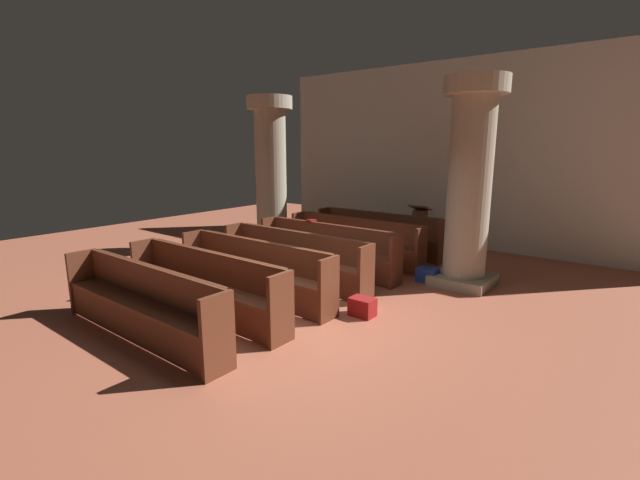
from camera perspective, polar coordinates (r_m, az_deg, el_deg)
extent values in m
plane|color=#AD5B42|center=(6.69, -3.39, -9.59)|extent=(19.20, 19.20, 0.00)
cube|color=silver|center=(11.48, 17.39, 10.49)|extent=(10.00, 0.16, 4.50)
cube|color=brown|center=(10.32, 7.49, 0.85)|extent=(3.08, 0.38, 0.05)
cube|color=brown|center=(10.42, 8.00, 2.32)|extent=(3.08, 0.04, 0.45)
cube|color=#562B1A|center=(10.43, 8.17, 3.51)|extent=(2.96, 0.06, 0.02)
cube|color=#5B2D1B|center=(11.19, 0.58, 1.83)|extent=(0.06, 0.44, 0.94)
cube|color=#5B2D1B|center=(9.63, 15.52, -0.31)|extent=(0.06, 0.44, 0.94)
cube|color=brown|center=(10.22, 6.95, -0.60)|extent=(3.08, 0.03, 0.43)
cube|color=brown|center=(9.50, 4.42, -0.06)|extent=(3.08, 0.38, 0.05)
cube|color=brown|center=(9.59, 5.00, 1.54)|extent=(3.08, 0.04, 0.45)
cube|color=#562B1A|center=(9.59, 5.18, 2.83)|extent=(2.96, 0.06, 0.02)
cube|color=#5B2D1B|center=(10.44, -2.75, 1.06)|extent=(0.06, 0.44, 0.94)
cube|color=#5B2D1B|center=(8.75, 12.98, -1.41)|extent=(0.06, 0.44, 0.94)
cube|color=brown|center=(9.41, 3.80, -1.64)|extent=(3.08, 0.03, 0.43)
cube|color=brown|center=(8.71, 0.78, -1.14)|extent=(3.08, 0.38, 0.05)
cube|color=brown|center=(8.79, 1.45, 0.61)|extent=(3.08, 0.04, 0.45)
cube|color=#562B1A|center=(8.79, 1.64, 2.02)|extent=(2.96, 0.06, 0.02)
cube|color=#5B2D1B|center=(9.73, -6.57, 0.18)|extent=(0.06, 0.44, 0.94)
cube|color=#5B2D1B|center=(7.89, 9.88, -2.76)|extent=(0.06, 0.44, 0.94)
cube|color=brown|center=(8.64, 0.07, -2.88)|extent=(3.08, 0.03, 0.43)
cube|color=brown|center=(7.97, -3.56, -2.43)|extent=(3.08, 0.38, 0.05)
cube|color=brown|center=(8.04, -2.79, -0.50)|extent=(3.08, 0.04, 0.45)
cube|color=#562B1A|center=(8.03, -2.58, 1.04)|extent=(2.96, 0.06, 0.02)
cube|color=#5B2D1B|center=(9.07, -10.98, -0.85)|extent=(0.06, 0.44, 0.94)
cube|color=#5B2D1B|center=(7.06, 6.02, -4.41)|extent=(0.06, 0.44, 0.94)
cube|color=brown|center=(7.91, -4.38, -4.33)|extent=(3.08, 0.03, 0.43)
cube|color=brown|center=(7.29, -8.76, -3.94)|extent=(3.08, 0.38, 0.05)
cube|color=brown|center=(7.34, -7.86, -1.83)|extent=(3.08, 0.05, 0.45)
cube|color=#562B1A|center=(7.32, -7.65, -0.14)|extent=(2.96, 0.06, 0.02)
cube|color=#5B2D1B|center=(8.48, -16.04, -2.01)|extent=(0.06, 0.44, 0.94)
cube|color=#5B2D1B|center=(6.28, 1.15, -6.46)|extent=(0.06, 0.44, 0.94)
cube|color=brown|center=(7.25, -9.71, -6.03)|extent=(3.08, 0.03, 0.43)
cube|color=brown|center=(6.69, -14.98, -5.71)|extent=(3.08, 0.38, 0.05)
cube|color=brown|center=(6.72, -13.95, -3.39)|extent=(3.08, 0.04, 0.45)
cube|color=#562B1A|center=(6.69, -13.73, -1.55)|extent=(2.96, 0.06, 0.02)
cube|color=#5B2D1B|center=(7.96, -21.81, -3.32)|extent=(0.06, 0.44, 0.94)
cube|color=#5B2D1B|center=(5.57, -5.09, -8.99)|extent=(0.06, 0.44, 0.94)
cube|color=brown|center=(6.67, -16.08, -7.97)|extent=(3.08, 0.03, 0.43)
cube|color=brown|center=(6.19, -22.37, -7.70)|extent=(3.08, 0.38, 0.05)
cube|color=brown|center=(6.19, -21.21, -5.20)|extent=(3.08, 0.04, 0.45)
cube|color=#562B1A|center=(6.16, -20.98, -3.21)|extent=(2.96, 0.06, 0.02)
cube|color=#5B2D1B|center=(7.55, -28.31, -4.75)|extent=(0.06, 0.44, 0.94)
cube|color=#5B2D1B|center=(4.96, -13.14, -12.05)|extent=(0.06, 0.44, 0.94)
cube|color=brown|center=(6.19, -23.62, -10.13)|extent=(3.08, 0.03, 0.43)
cube|color=#9F967E|center=(8.43, 18.07, -4.88)|extent=(1.00, 1.00, 0.18)
cylinder|color=#ADA389|center=(8.12, 18.84, 6.37)|extent=(0.74, 0.74, 3.13)
cylinder|color=#B6AB90|center=(8.15, 19.70, 18.45)|extent=(1.08, 1.08, 0.30)
cube|color=#9F967E|center=(11.04, -6.19, -0.39)|extent=(1.00, 1.00, 0.18)
cylinder|color=#ADA389|center=(10.80, -6.39, 8.22)|extent=(0.74, 0.74, 3.13)
cylinder|color=#B6AB90|center=(10.83, -6.61, 17.32)|extent=(1.08, 1.08, 0.30)
cube|color=brown|center=(11.05, 12.68, -0.92)|extent=(0.45, 0.45, 0.06)
cube|color=brown|center=(10.96, 12.79, 1.34)|extent=(0.28, 0.28, 0.95)
cube|color=brown|center=(10.88, 12.92, 4.11)|extent=(0.48, 0.35, 0.15)
cube|color=maroon|center=(9.12, -1.16, 2.56)|extent=(0.14, 0.19, 0.03)
cube|color=navy|center=(8.36, 13.78, -4.45)|extent=(0.37, 0.26, 0.27)
cube|color=maroon|center=(6.60, 5.53, -8.65)|extent=(0.37, 0.26, 0.27)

